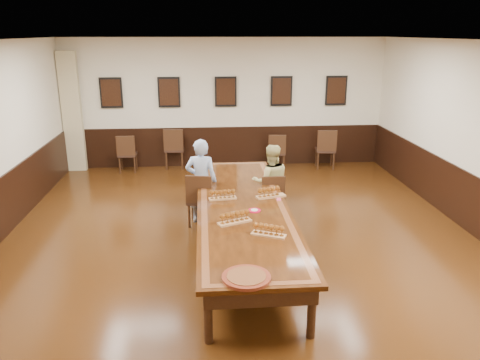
{
  "coord_description": "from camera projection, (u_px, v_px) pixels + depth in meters",
  "views": [
    {
      "loc": [
        -0.58,
        -6.78,
        3.32
      ],
      "look_at": [
        0.0,
        0.5,
        1.0
      ],
      "focal_mm": 35.0,
      "sensor_mm": 36.0,
      "label": 1
    }
  ],
  "objects": [
    {
      "name": "ceiling",
      "position": [
        243.0,
        40.0,
        6.52
      ],
      "size": [
        8.0,
        10.0,
        0.02
      ],
      "primitive_type": "cube",
      "color": "white",
      "rests_on": "floor"
    },
    {
      "name": "person_woman",
      "position": [
        271.0,
        182.0,
        8.52
      ],
      "size": [
        0.71,
        0.56,
        1.4
      ],
      "primitive_type": "imported",
      "rotation": [
        0.0,
        0.0,
        3.17
      ],
      "color": "#CBC47E",
      "rests_on": "floor"
    },
    {
      "name": "red_plate_grp",
      "position": [
        254.0,
        211.0,
        7.01
      ],
      "size": [
        0.19,
        0.19,
        0.03
      ],
      "color": "red",
      "rests_on": "conference_table"
    },
    {
      "name": "conference_table",
      "position": [
        243.0,
        213.0,
        7.3
      ],
      "size": [
        1.4,
        5.0,
        0.76
      ],
      "color": "black",
      "rests_on": "floor"
    },
    {
      "name": "carved_platter",
      "position": [
        246.0,
        277.0,
        5.08
      ],
      "size": [
        0.62,
        0.62,
        0.04
      ],
      "color": "#5B1E12",
      "rests_on": "conference_table"
    },
    {
      "name": "chair_man",
      "position": [
        201.0,
        199.0,
        8.33
      ],
      "size": [
        0.53,
        0.56,
        0.97
      ],
      "primitive_type": null,
      "rotation": [
        0.0,
        0.0,
        2.98
      ],
      "color": "black",
      "rests_on": "floor"
    },
    {
      "name": "curtain",
      "position": [
        72.0,
        112.0,
        11.34
      ],
      "size": [
        0.45,
        0.18,
        2.9
      ],
      "primitive_type": "cube",
      "color": "tan",
      "rests_on": "floor"
    },
    {
      "name": "spare_chair_b",
      "position": [
        174.0,
        148.0,
        11.83
      ],
      "size": [
        0.49,
        0.54,
        1.03
      ],
      "primitive_type": null,
      "rotation": [
        0.0,
        0.0,
        3.12
      ],
      "color": "black",
      "rests_on": "floor"
    },
    {
      "name": "flight_d",
      "position": [
        269.0,
        230.0,
        6.14
      ],
      "size": [
        0.47,
        0.32,
        0.17
      ],
      "color": "#AE7949",
      "rests_on": "conference_table"
    },
    {
      "name": "flight_b",
      "position": [
        270.0,
        192.0,
        7.57
      ],
      "size": [
        0.51,
        0.27,
        0.18
      ],
      "color": "#AE7949",
      "rests_on": "conference_table"
    },
    {
      "name": "wall_back",
      "position": [
        226.0,
        103.0,
        11.76
      ],
      "size": [
        8.0,
        0.02,
        3.2
      ],
      "primitive_type": "cube",
      "color": "beige",
      "rests_on": "floor"
    },
    {
      "name": "flight_c",
      "position": [
        235.0,
        218.0,
        6.55
      ],
      "size": [
        0.5,
        0.32,
        0.18
      ],
      "color": "#AE7949",
      "rests_on": "conference_table"
    },
    {
      "name": "chair_woman",
      "position": [
        271.0,
        197.0,
        8.51
      ],
      "size": [
        0.43,
        0.47,
        0.9
      ],
      "primitive_type": null,
      "rotation": [
        0.0,
        0.0,
        3.17
      ],
      "color": "black",
      "rests_on": "floor"
    },
    {
      "name": "posters",
      "position": [
        226.0,
        92.0,
        11.61
      ],
      "size": [
        6.14,
        0.04,
        0.74
      ],
      "color": "black",
      "rests_on": "wall_back"
    },
    {
      "name": "spare_chair_d",
      "position": [
        325.0,
        149.0,
        11.79
      ],
      "size": [
        0.53,
        0.57,
        1.02
      ],
      "primitive_type": null,
      "rotation": [
        0.0,
        0.0,
        3.02
      ],
      "color": "black",
      "rests_on": "floor"
    },
    {
      "name": "wainscoting",
      "position": [
        243.0,
        220.0,
        7.34
      ],
      "size": [
        8.0,
        10.0,
        1.0
      ],
      "color": "black",
      "rests_on": "floor"
    },
    {
      "name": "floor",
      "position": [
        242.0,
        249.0,
        7.49
      ],
      "size": [
        8.0,
        10.0,
        0.02
      ],
      "primitive_type": "cube",
      "color": "black",
      "rests_on": "ground"
    },
    {
      "name": "spare_chair_c",
      "position": [
        277.0,
        151.0,
        11.73
      ],
      "size": [
        0.49,
        0.52,
        0.91
      ],
      "primitive_type": null,
      "rotation": [
        0.0,
        0.0,
        3.0
      ],
      "color": "black",
      "rests_on": "floor"
    },
    {
      "name": "flight_a",
      "position": [
        223.0,
        195.0,
        7.48
      ],
      "size": [
        0.45,
        0.19,
        0.16
      ],
      "color": "#AE7949",
      "rests_on": "conference_table"
    },
    {
      "name": "person_man",
      "position": [
        201.0,
        181.0,
        8.34
      ],
      "size": [
        0.62,
        0.46,
        1.55
      ],
      "primitive_type": "imported",
      "rotation": [
        0.0,
        0.0,
        2.98
      ],
      "color": "#507BC9",
      "rests_on": "floor"
    },
    {
      "name": "pink_phone",
      "position": [
        279.0,
        199.0,
        7.49
      ],
      "size": [
        0.08,
        0.14,
        0.01
      ],
      "primitive_type": "cube",
      "rotation": [
        0.0,
        0.0,
        -0.12
      ],
      "color": "#DA4872",
      "rests_on": "conference_table"
    },
    {
      "name": "spare_chair_a",
      "position": [
        127.0,
        153.0,
        11.51
      ],
      "size": [
        0.45,
        0.49,
        0.94
      ],
      "primitive_type": null,
      "rotation": [
        0.0,
        0.0,
        3.16
      ],
      "color": "black",
      "rests_on": "floor"
    }
  ]
}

